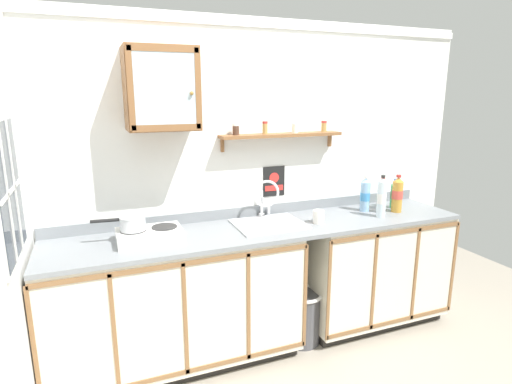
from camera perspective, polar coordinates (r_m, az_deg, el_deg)
floor at (r=3.21m, az=3.66°, el=-22.44°), size 6.08×6.08×0.00m
back_wall at (r=3.23m, az=-0.59°, el=1.52°), size 3.68×0.07×2.41m
lower_cabinet_run at (r=3.03m, az=-10.83°, el=-14.78°), size 1.71×0.59×0.91m
lower_cabinet_run_right at (r=3.64m, az=15.45°, el=-10.05°), size 1.19×0.59×0.91m
countertop at (r=3.02m, az=1.58°, el=-4.96°), size 3.04×0.61×0.03m
backsplash at (r=3.25m, az=-0.36°, el=-2.59°), size 3.04×0.02×0.08m
sink at (r=3.07m, az=1.69°, el=-4.75°), size 0.49×0.45×0.45m
hot_plate_stove at (r=2.79m, az=-14.33°, el=-5.75°), size 0.41×0.28×0.08m
saucepan at (r=2.78m, az=-16.64°, el=-4.02°), size 0.34×0.17×0.09m
bottle_opaque_white_0 at (r=3.48m, az=16.73°, el=-0.86°), size 0.07×0.07×0.24m
bottle_water_clear_1 at (r=3.33m, az=16.83°, el=-0.74°), size 0.07×0.07×0.33m
bottle_water_blue_2 at (r=3.48m, az=14.71°, el=-0.38°), size 0.08×0.08×0.29m
bottle_juice_amber_3 at (r=3.52m, az=18.78°, el=-0.33°), size 0.09×0.09×0.30m
bottle_detergent_teal_4 at (r=3.60m, az=16.89°, el=-0.33°), size 0.07×0.07×0.26m
bottle_soda_green_5 at (r=3.65m, az=18.46°, el=-0.32°), size 0.07×0.07×0.25m
mug at (r=3.10m, az=8.55°, el=-3.33°), size 0.09×0.11×0.10m
wall_cabinet at (r=2.80m, az=-12.86°, el=13.58°), size 0.45×0.34×0.52m
spice_shelf at (r=3.17m, az=3.47°, el=7.91°), size 0.96×0.14×0.22m
warning_sign at (r=3.27m, az=2.47°, el=1.45°), size 0.18×0.01×0.24m
window at (r=2.41m, az=-30.82°, el=0.15°), size 0.03×0.61×0.72m
trash_bin at (r=3.34m, az=6.40°, el=-16.52°), size 0.30×0.30×0.42m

